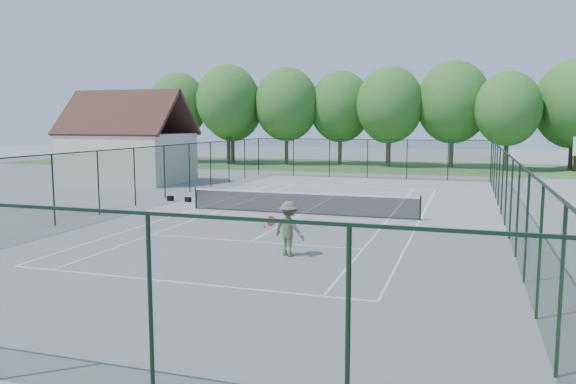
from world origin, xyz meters
name	(u,v)px	position (x,y,z in m)	size (l,w,h in m)	color
ground	(301,214)	(0.00, 0.00, 0.00)	(140.00, 140.00, 0.00)	gray
grass_far	(388,167)	(0.00, 30.00, 0.01)	(80.00, 16.00, 0.01)	#487235
court_lines	(301,214)	(0.00, 0.00, 0.00)	(11.05, 23.85, 0.01)	white
tennis_net	(301,202)	(0.00, 0.00, 0.58)	(11.08, 0.08, 1.10)	black
fence_enclosure	(301,181)	(0.00, 0.00, 1.56)	(18.05, 36.05, 3.02)	#1A3C20
utility_building	(128,139)	(-16.00, 10.00, 3.12)	(8.60, 6.27, 6.63)	beige
tree_line_far	(390,105)	(0.00, 30.00, 5.99)	(39.40, 6.40, 9.70)	#423423
sports_bag_a	(170,198)	(-8.19, 2.18, 0.14)	(0.34, 0.20, 0.27)	black
sports_bag_b	(188,200)	(-7.05, 2.08, 0.13)	(0.33, 0.20, 0.26)	black
tennis_player	(289,229)	(1.99, -8.04, 0.90)	(1.88, 1.07, 1.80)	#555B3E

